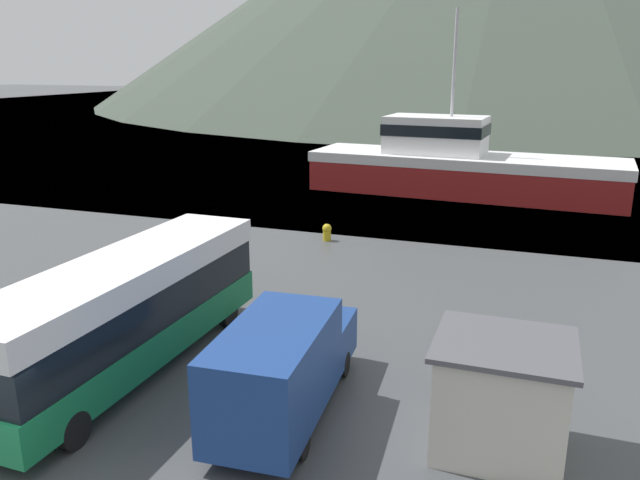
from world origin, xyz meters
The scene contains 7 objects.
water_surface centered at (0.00, 141.57, 0.00)m, with size 240.00×240.00×0.00m, color slate.
tour_bus centered at (-0.89, 5.89, 1.85)m, with size 2.62×10.49×3.29m.
delivery_van centered at (4.09, 5.14, 1.35)m, with size 2.55×6.47×2.57m.
fishing_boat centered at (4.52, 34.24, 1.95)m, with size 20.59×6.76×11.77m.
storage_bin centered at (-5.21, 8.70, 0.65)m, with size 1.06×1.24×1.28m.
dock_kiosk centered at (9.19, 5.40, 1.32)m, with size 3.00×2.75×2.62m.
mooring_bollard centered at (-0.01, 20.41, 0.45)m, with size 0.45×0.45×0.84m.
Camera 1 is at (9.52, -7.56, 8.41)m, focal length 35.00 mm.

